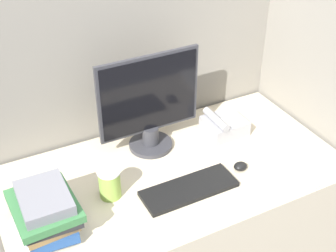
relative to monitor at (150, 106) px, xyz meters
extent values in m
cube|color=gray|center=(0.01, 0.21, -0.14)|extent=(1.88, 0.04, 1.63)
cube|color=gray|center=(0.78, -0.18, -0.14)|extent=(0.04, 0.83, 1.63)
cube|color=beige|center=(0.01, -0.21, -0.59)|extent=(1.48, 0.77, 0.74)
cylinder|color=#333338|center=(0.00, 0.00, -0.21)|extent=(0.20, 0.20, 0.02)
cylinder|color=#333338|center=(0.00, 0.00, -0.15)|extent=(0.08, 0.08, 0.08)
cube|color=#333338|center=(0.00, 0.00, 0.06)|extent=(0.47, 0.02, 0.37)
cube|color=black|center=(0.00, -0.01, 0.06)|extent=(0.45, 0.01, 0.34)
cube|color=black|center=(0.00, -0.35, -0.21)|extent=(0.40, 0.15, 0.02)
ellipsoid|color=black|center=(0.27, -0.33, -0.20)|extent=(0.06, 0.05, 0.03)
cylinder|color=#8CB247|center=(-0.29, -0.23, -0.16)|extent=(0.09, 0.09, 0.12)
cylinder|color=white|center=(-0.29, -0.23, -0.09)|extent=(0.09, 0.09, 0.01)
cube|color=silver|center=(-0.58, -0.29, -0.21)|extent=(0.20, 0.24, 0.02)
cube|color=#264C8C|center=(-0.56, -0.28, -0.18)|extent=(0.20, 0.30, 0.04)
cube|color=olive|center=(-0.57, -0.28, -0.15)|extent=(0.20, 0.28, 0.02)
cube|color=#262628|center=(-0.56, -0.27, -0.13)|extent=(0.21, 0.30, 0.02)
cube|color=#38723F|center=(-0.56, -0.29, -0.10)|extent=(0.23, 0.28, 0.03)
cube|color=slate|center=(-0.56, -0.29, -0.07)|extent=(0.18, 0.23, 0.04)
cube|color=#99999E|center=(0.36, -0.06, -0.18)|extent=(0.19, 0.17, 0.07)
cube|color=white|center=(0.39, -0.09, -0.14)|extent=(0.08, 0.08, 0.00)
cylinder|color=#99999E|center=(0.31, -0.06, -0.12)|extent=(0.04, 0.18, 0.04)
cube|color=white|center=(0.54, -0.45, -0.21)|extent=(0.24, 0.29, 0.02)
camera|label=1|loc=(-0.73, -1.59, 1.09)|focal=50.00mm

